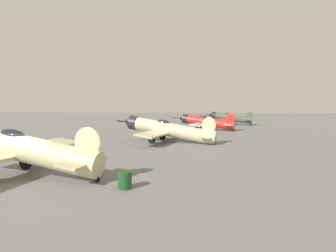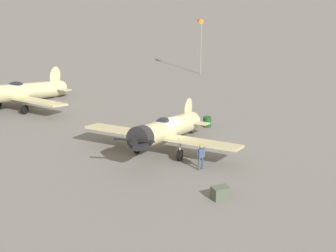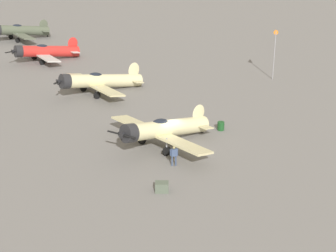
{
  "view_description": "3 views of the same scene",
  "coord_description": "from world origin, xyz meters",
  "px_view_note": "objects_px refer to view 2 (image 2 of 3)",
  "views": [
    {
      "loc": [
        -13.68,
        -9.47,
        3.92
      ],
      "look_at": [
        19.57,
        -5.79,
        1.6
      ],
      "focal_mm": 28.21,
      "sensor_mm": 36.0,
      "label": 1
    },
    {
      "loc": [
        -11.62,
        36.07,
        14.33
      ],
      "look_at": [
        0.0,
        0.0,
        1.8
      ],
      "focal_mm": 59.65,
      "sensor_mm": 36.0,
      "label": 2
    },
    {
      "loc": [
        -28.55,
        32.32,
        18.57
      ],
      "look_at": [
        0.0,
        0.0,
        1.8
      ],
      "focal_mm": 56.33,
      "sensor_mm": 36.0,
      "label": 3
    }
  ],
  "objects_px": {
    "airplane_foreground": "(165,130)",
    "windsock_mast": "(199,23)",
    "airplane_mid_apron": "(20,92)",
    "equipment_crate": "(220,193)",
    "ground_crew_mechanic": "(201,155)",
    "fuel_drum": "(207,122)"
  },
  "relations": [
    {
      "from": "ground_crew_mechanic",
      "to": "windsock_mast",
      "type": "distance_m",
      "value": 29.43
    },
    {
      "from": "ground_crew_mechanic",
      "to": "windsock_mast",
      "type": "xyz_separation_m",
      "value": [
        7.64,
        -28.05,
        4.6
      ]
    },
    {
      "from": "equipment_crate",
      "to": "fuel_drum",
      "type": "distance_m",
      "value": 13.45
    },
    {
      "from": "equipment_crate",
      "to": "airplane_foreground",
      "type": "bearing_deg",
      "value": -49.04
    },
    {
      "from": "airplane_mid_apron",
      "to": "ground_crew_mechanic",
      "type": "relative_size",
      "value": 6.78
    },
    {
      "from": "airplane_foreground",
      "to": "airplane_mid_apron",
      "type": "height_order",
      "value": "airplane_foreground"
    },
    {
      "from": "airplane_foreground",
      "to": "fuel_drum",
      "type": "xyz_separation_m",
      "value": [
        -1.47,
        -6.51,
        -1.22
      ]
    },
    {
      "from": "ground_crew_mechanic",
      "to": "windsock_mast",
      "type": "relative_size",
      "value": 0.28
    },
    {
      "from": "airplane_foreground",
      "to": "airplane_mid_apron",
      "type": "bearing_deg",
      "value": -105.67
    },
    {
      "from": "airplane_foreground",
      "to": "windsock_mast",
      "type": "height_order",
      "value": "windsock_mast"
    },
    {
      "from": "airplane_mid_apron",
      "to": "equipment_crate",
      "type": "bearing_deg",
      "value": 71.77
    },
    {
      "from": "airplane_mid_apron",
      "to": "fuel_drum",
      "type": "relative_size",
      "value": 14.13
    },
    {
      "from": "airplane_foreground",
      "to": "fuel_drum",
      "type": "distance_m",
      "value": 6.79
    },
    {
      "from": "airplane_foreground",
      "to": "fuel_drum",
      "type": "bearing_deg",
      "value": 174.32
    },
    {
      "from": "equipment_crate",
      "to": "windsock_mast",
      "type": "xyz_separation_m",
      "value": [
        9.86,
        -31.98,
        5.27
      ]
    },
    {
      "from": "windsock_mast",
      "to": "airplane_mid_apron",
      "type": "bearing_deg",
      "value": 58.72
    },
    {
      "from": "airplane_mid_apron",
      "to": "ground_crew_mechanic",
      "type": "height_order",
      "value": "airplane_mid_apron"
    },
    {
      "from": "airplane_mid_apron",
      "to": "windsock_mast",
      "type": "relative_size",
      "value": 1.88
    },
    {
      "from": "equipment_crate",
      "to": "fuel_drum",
      "type": "height_order",
      "value": "fuel_drum"
    },
    {
      "from": "fuel_drum",
      "to": "windsock_mast",
      "type": "relative_size",
      "value": 0.13
    },
    {
      "from": "ground_crew_mechanic",
      "to": "fuel_drum",
      "type": "bearing_deg",
      "value": 138.49
    },
    {
      "from": "windsock_mast",
      "to": "equipment_crate",
      "type": "bearing_deg",
      "value": 107.14
    }
  ]
}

